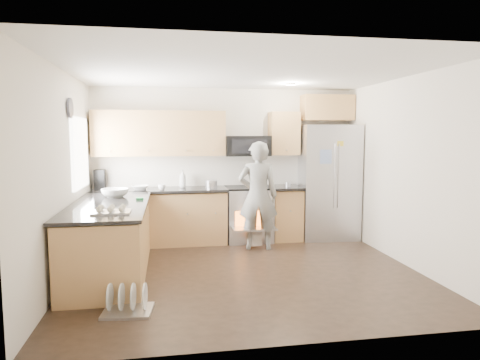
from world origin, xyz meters
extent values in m
plane|color=black|center=(0.00, 0.00, 0.00)|extent=(4.50, 4.50, 0.00)
cube|color=silver|center=(0.00, 2.00, 1.30)|extent=(4.50, 0.04, 2.60)
cube|color=silver|center=(0.00, -2.00, 1.30)|extent=(4.50, 0.04, 2.60)
cube|color=silver|center=(-2.25, 0.00, 1.30)|extent=(0.04, 4.00, 2.60)
cube|color=silver|center=(2.25, 0.00, 1.30)|extent=(0.04, 4.00, 2.60)
cube|color=white|center=(0.00, 0.00, 2.60)|extent=(4.50, 4.00, 0.04)
cube|color=white|center=(-2.23, 1.00, 1.55)|extent=(0.04, 1.00, 1.00)
cylinder|color=#F8E8C6|center=(0.90, 1.10, 2.58)|extent=(0.14, 0.14, 0.02)
cylinder|color=#474754|center=(-2.22, 0.45, 2.15)|extent=(0.03, 0.26, 0.26)
cube|color=tan|center=(-1.12, 1.70, 0.43)|extent=(2.15, 0.60, 0.87)
cube|color=black|center=(-1.12, 1.69, 0.91)|extent=(2.19, 0.64, 0.04)
cube|color=tan|center=(1.00, 1.70, 0.43)|extent=(0.50, 0.60, 0.87)
cube|color=black|center=(1.00, 1.69, 0.91)|extent=(0.54, 0.64, 0.04)
cube|color=tan|center=(-1.12, 1.83, 1.83)|extent=(2.16, 0.33, 0.74)
cube|color=tan|center=(1.00, 1.83, 1.83)|extent=(0.50, 0.33, 0.74)
cube|color=tan|center=(1.78, 1.83, 2.28)|extent=(0.90, 0.33, 0.44)
imported|color=silver|center=(-1.44, 1.65, 0.96)|extent=(0.28, 0.28, 0.07)
imported|color=silver|center=(-0.76, 1.82, 1.07)|extent=(0.11, 0.12, 0.30)
imported|color=silver|center=(-1.10, 1.56, 0.97)|extent=(0.12, 0.12, 0.09)
cylinder|color=#B7B7BC|center=(-0.29, 1.65, 0.99)|extent=(0.19, 0.19, 0.13)
cube|color=black|center=(-2.10, 1.87, 1.08)|extent=(0.17, 0.20, 0.32)
cylinder|color=#B7B7BC|center=(1.03, 1.63, 0.96)|extent=(0.09, 0.09, 0.07)
cube|color=tan|center=(-1.75, 0.25, 0.43)|extent=(0.90, 2.30, 0.87)
cube|color=black|center=(-1.75, 0.25, 0.91)|extent=(0.96, 2.36, 0.04)
imported|color=silver|center=(-1.74, 0.86, 0.98)|extent=(0.38, 0.38, 0.12)
cube|color=green|center=(-1.38, 0.52, 0.94)|extent=(0.09, 0.07, 0.03)
cube|color=#B7B7BC|center=(-1.63, -0.44, 0.97)|extent=(0.42, 0.32, 0.09)
cube|color=#B7B7BC|center=(0.35, 1.68, 0.45)|extent=(0.76, 0.62, 0.90)
cube|color=black|center=(0.35, 1.68, 0.92)|extent=(0.76, 0.60, 0.03)
cube|color=orange|center=(0.35, 1.36, 0.40)|extent=(0.56, 0.02, 0.34)
cube|color=#B7B7BC|center=(0.35, 1.20, 0.32)|extent=(0.70, 0.34, 0.03)
cube|color=silver|center=(0.35, 1.15, 0.18)|extent=(0.24, 0.03, 0.28)
cube|color=black|center=(0.35, 1.80, 1.62)|extent=(0.76, 0.40, 0.34)
cube|color=#B7B7BC|center=(1.77, 1.70, 0.99)|extent=(1.02, 0.83, 1.97)
cylinder|color=#B7B7BC|center=(1.74, 1.31, 1.13)|extent=(0.03, 0.03, 1.07)
cylinder|color=#B7B7BC|center=(1.80, 1.31, 1.13)|extent=(0.03, 0.03, 1.07)
cube|color=#FE93C7|center=(1.98, 1.32, 0.91)|extent=(0.26, 0.03, 0.32)
cube|color=#86A1D7|center=(1.58, 1.32, 1.45)|extent=(0.19, 0.02, 0.24)
imported|color=gray|center=(0.40, 1.14, 0.85)|extent=(0.69, 0.52, 1.71)
cube|color=#B7B7BC|center=(-1.42, -1.06, 0.01)|extent=(0.53, 0.44, 0.03)
cylinder|color=silver|center=(-1.60, -1.04, 0.17)|extent=(0.04, 0.27, 0.27)
cylinder|color=silver|center=(-1.48, -1.05, 0.17)|extent=(0.04, 0.27, 0.27)
cylinder|color=silver|center=(-1.36, -1.06, 0.17)|extent=(0.04, 0.27, 0.27)
cylinder|color=silver|center=(-1.25, -1.07, 0.17)|extent=(0.04, 0.27, 0.27)
camera|label=1|loc=(-0.99, -5.39, 1.80)|focal=32.00mm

